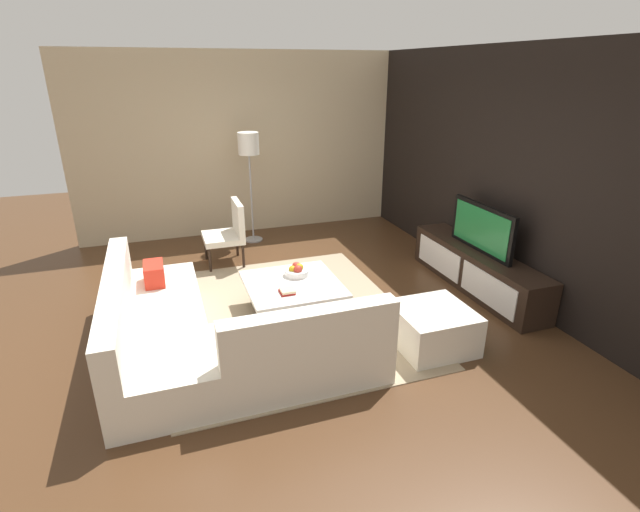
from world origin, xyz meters
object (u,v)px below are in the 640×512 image
at_px(television, 482,228).
at_px(ottoman, 432,328).
at_px(coffee_table, 293,297).
at_px(book_stack, 287,291).
at_px(sectional_couch, 206,335).
at_px(media_console, 476,270).
at_px(fruit_bowl, 297,271).
at_px(floor_lamp, 249,151).
at_px(accent_chair_near, 230,229).

distance_m(television, ottoman, 1.65).
relative_size(coffee_table, book_stack, 6.35).
xyz_separation_m(sectional_couch, book_stack, (-0.38, 0.87, 0.13)).
bearing_deg(television, ottoman, -51.23).
xyz_separation_m(media_console, ottoman, (0.96, -1.20, -0.05)).
bearing_deg(ottoman, fruit_bowl, -141.31).
height_order(coffee_table, fruit_bowl, fruit_bowl).
distance_m(coffee_table, fruit_bowl, 0.31).
distance_m(ottoman, fruit_bowl, 1.61).
xyz_separation_m(floor_lamp, book_stack, (2.75, -0.19, -1.00)).
height_order(media_console, book_stack, media_console).
xyz_separation_m(accent_chair_near, book_stack, (1.94, 0.28, -0.09)).
height_order(floor_lamp, fruit_bowl, floor_lamp).
xyz_separation_m(coffee_table, book_stack, (0.23, -0.12, 0.20)).
height_order(media_console, floor_lamp, floor_lamp).
bearing_deg(floor_lamp, fruit_bowl, 0.71).
relative_size(media_console, ottoman, 3.10).
distance_m(floor_lamp, ottoman, 3.92).
xyz_separation_m(coffee_table, ottoman, (1.06, 1.10, -0.00)).
height_order(television, book_stack, television).
bearing_deg(coffee_table, floor_lamp, 178.38).
bearing_deg(fruit_bowl, accent_chair_near, -161.89).
distance_m(media_console, book_stack, 2.43).
xyz_separation_m(television, accent_chair_near, (-1.81, -2.70, -0.29)).
height_order(sectional_couch, floor_lamp, floor_lamp).
bearing_deg(sectional_couch, accent_chair_near, 165.71).
distance_m(television, accent_chair_near, 3.26).
distance_m(sectional_couch, accent_chair_near, 2.41).
relative_size(media_console, book_stack, 13.78).
bearing_deg(ottoman, accent_chair_near, -151.67).
bearing_deg(floor_lamp, book_stack, -4.00).
xyz_separation_m(television, sectional_couch, (0.51, -3.29, -0.51)).
bearing_deg(media_console, television, 90.00).
bearing_deg(television, sectional_couch, -81.22).
height_order(coffee_table, ottoman, ottoman).
bearing_deg(floor_lamp, ottoman, 15.93).
bearing_deg(coffee_table, accent_chair_near, -166.81).
xyz_separation_m(floor_lamp, ottoman, (3.59, 1.02, -1.20)).
bearing_deg(accent_chair_near, ottoman, 35.41).
height_order(coffee_table, accent_chair_near, accent_chair_near).
bearing_deg(book_stack, television, 92.97).
distance_m(accent_chair_near, fruit_bowl, 1.62).
distance_m(television, fruit_bowl, 2.24).
bearing_deg(floor_lamp, accent_chair_near, -30.24).
relative_size(coffee_table, accent_chair_near, 1.15).
height_order(sectional_couch, fruit_bowl, sectional_couch).
xyz_separation_m(fruit_bowl, book_stack, (0.40, -0.22, -0.03)).
height_order(floor_lamp, ottoman, floor_lamp).
height_order(sectional_couch, coffee_table, sectional_couch).
height_order(sectional_couch, accent_chair_near, accent_chair_near).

